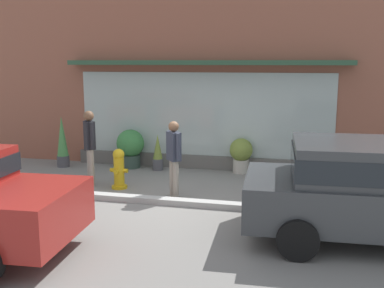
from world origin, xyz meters
The scene contains 12 objects.
ground_plane centered at (0.00, 0.00, 0.00)m, with size 60.00×60.00×0.00m, color gray.
curb_strip centered at (0.00, -0.20, 0.06)m, with size 14.00×0.24×0.12m, color #B2B2AD.
storefront centered at (0.00, 3.19, 2.44)m, with size 14.00×0.81×5.00m.
fire_hydrant centered at (-1.48, 0.66, 0.45)m, with size 0.42×0.39×0.91m.
pedestrian_with_handbag centered at (-2.22, 0.75, 1.01)m, with size 0.46×0.52×1.74m.
pedestrian_passerby centered at (-0.09, 0.28, 0.96)m, with size 0.37×0.41×1.62m.
parked_car_dark_gray centered at (3.67, -1.24, 0.90)m, with size 4.38×2.26×1.60m.
potted_plant_trailing_edge centered at (3.67, 2.73, 0.30)m, with size 0.42×0.42×0.63m.
potted_plant_window_right centered at (-1.16, 2.52, 0.46)m, with size 0.28×0.28×0.96m.
potted_plant_window_left centered at (-1.97, 2.64, 0.57)m, with size 0.75×0.75×1.04m.
potted_plant_low_front centered at (-3.80, 2.30, 0.67)m, with size 0.34×0.34×1.39m.
potted_plant_corner_tall centered at (1.01, 2.75, 0.51)m, with size 0.59×0.59×0.90m.
Camera 1 is at (2.42, -8.55, 2.84)m, focal length 42.08 mm.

